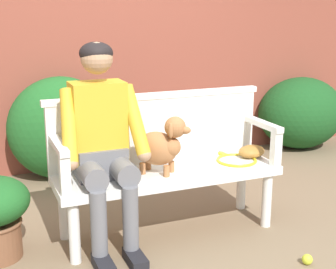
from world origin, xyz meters
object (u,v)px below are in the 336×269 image
garden_bench (168,179)px  person_seated (102,138)px  tennis_racket (234,159)px  tennis_ball (307,259)px  baseball_glove (251,151)px  dog_on_bench (162,145)px

garden_bench → person_seated: person_seated is taller
garden_bench → person_seated: (-0.45, -0.01, 0.34)m
tennis_racket → tennis_ball: bearing=-82.5°
garden_bench → baseball_glove: size_ratio=7.00×
dog_on_bench → tennis_racket: bearing=6.1°
baseball_glove → tennis_ball: 0.91m
person_seated → tennis_racket: size_ratio=2.30×
dog_on_bench → tennis_ball: (0.69, -0.69, -0.62)m
person_seated → baseball_glove: person_seated is taller
tennis_racket → baseball_glove: baseball_glove is taller
tennis_racket → tennis_ball: 0.88m
tennis_ball → garden_bench: bearing=130.2°
person_seated → dog_on_bench: person_seated is taller
dog_on_bench → tennis_racket: dog_on_bench is taller
garden_bench → baseball_glove: bearing=2.8°
tennis_ball → tennis_racket: bearing=97.5°
baseball_glove → tennis_racket: bearing=165.8°
garden_bench → person_seated: bearing=-178.8°
garden_bench → tennis_racket: (0.52, 0.02, 0.07)m
person_seated → tennis_ball: (1.08, -0.73, -0.70)m
dog_on_bench → tennis_ball: size_ratio=5.98×
person_seated → dog_on_bench: (0.39, -0.04, -0.07)m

